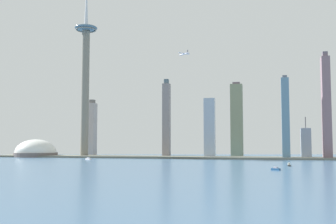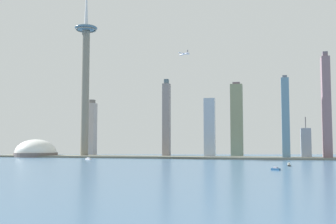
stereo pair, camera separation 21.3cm
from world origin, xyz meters
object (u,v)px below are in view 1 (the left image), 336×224
object	(u,v)px
skyscraper_4	(285,118)
boat_1	(289,165)
skyscraper_1	(326,107)
skyscraper_2	(92,129)
boat_0	(88,159)
boat_3	(276,169)
skyscraper_5	(306,143)
airplane	(184,54)
skyscraper_3	(237,120)
stadium_dome	(36,153)
skyscraper_6	(210,128)
skyscraper_0	(166,119)
observation_tower	(85,69)

from	to	relation	value
skyscraper_4	boat_1	world-z (taller)	skyscraper_4
skyscraper_1	skyscraper_2	xyz separation A→B (m)	(-475.05, 103.46, -28.84)
boat_0	boat_3	bearing A→B (deg)	-4.64
skyscraper_5	airplane	bearing A→B (deg)	-172.90
skyscraper_3	boat_0	world-z (taller)	skyscraper_3
stadium_dome	skyscraper_4	world-z (taller)	skyscraper_4
stadium_dome	skyscraper_6	distance (m)	355.00
stadium_dome	skyscraper_5	world-z (taller)	skyscraper_5
skyscraper_4	boat_1	distance (m)	221.45
skyscraper_0	boat_1	size ratio (longest dim) A/B	11.60
skyscraper_5	airplane	xyz separation A→B (m)	(-214.31, -26.71, 166.55)
skyscraper_3	boat_3	distance (m)	410.13
skyscraper_6	observation_tower	bearing A→B (deg)	-178.34
observation_tower	skyscraper_6	xyz separation A→B (m)	(247.93, 7.18, -121.05)
skyscraper_2	boat_0	xyz separation A→B (m)	(89.93, -204.75, -57.73)
skyscraper_6	boat_1	size ratio (longest dim) A/B	8.37
skyscraper_1	skyscraper_3	bearing A→B (deg)	146.29
skyscraper_3	boat_3	world-z (taller)	skyscraper_3
skyscraper_3	boat_0	size ratio (longest dim) A/B	11.88
skyscraper_1	skyscraper_6	distance (m)	204.15
stadium_dome	boat_3	bearing A→B (deg)	-32.63
skyscraper_0	skyscraper_5	bearing A→B (deg)	-1.90
observation_tower	skyscraper_1	world-z (taller)	observation_tower
skyscraper_3	skyscraper_4	world-z (taller)	skyscraper_3
skyscraper_1	skyscraper_4	bearing A→B (deg)	179.20
skyscraper_3	skyscraper_0	bearing A→B (deg)	-154.29
skyscraper_3	boat_0	bearing A→B (deg)	-137.65
skyscraper_5	skyscraper_6	distance (m)	171.97
observation_tower	skyscraper_1	size ratio (longest dim) A/B	1.99
skyscraper_4	boat_1	size ratio (longest dim) A/B	10.92
skyscraper_5	boat_0	bearing A→B (deg)	-159.05
skyscraper_2	airplane	bearing A→B (deg)	-22.75
skyscraper_5	boat_0	size ratio (longest dim) A/B	5.81
skyscraper_0	skyscraper_2	bearing A→B (deg)	161.90
skyscraper_4	skyscraper_1	bearing A→B (deg)	-0.80
stadium_dome	skyscraper_1	xyz separation A→B (m)	(552.14, -6.93, 80.28)
skyscraper_3	skyscraper_6	world-z (taller)	skyscraper_3
skyscraper_1	boat_3	distance (m)	316.09
skyscraper_0	boat_1	bearing A→B (deg)	-48.99
skyscraper_1	stadium_dome	bearing A→B (deg)	179.28
skyscraper_5	boat_0	xyz separation A→B (m)	(-353.62, -135.36, -25.55)
stadium_dome	skyscraper_1	size ratio (longest dim) A/B	0.47
skyscraper_2	skyscraper_5	xyz separation A→B (m)	(443.55, -69.39, -32.18)
observation_tower	boat_3	world-z (taller)	observation_tower
stadium_dome	boat_0	bearing A→B (deg)	-32.94
skyscraper_3	skyscraper_4	distance (m)	139.24
airplane	stadium_dome	bearing A→B (deg)	35.83
stadium_dome	observation_tower	bearing A→B (deg)	2.95
skyscraper_6	boat_3	xyz separation A→B (m)	(114.65, -310.99, -53.87)
observation_tower	boat_1	xyz separation A→B (m)	(378.74, -221.70, -174.85)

